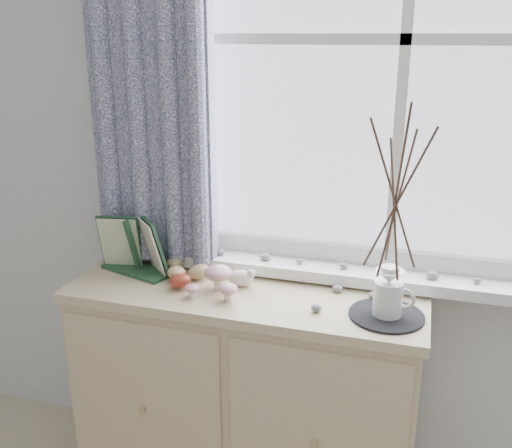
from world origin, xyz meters
name	(u,v)px	position (x,y,z in m)	size (l,w,h in m)	color
sideboard	(246,396)	(-0.15, 1.75, 0.43)	(1.20, 0.45, 0.85)	beige
botanical_book	(131,247)	(-0.57, 1.74, 0.96)	(0.31, 0.13, 0.21)	#20432A
toadstool_cluster	(217,279)	(-0.23, 1.69, 0.90)	(0.18, 0.15, 0.09)	silver
wooden_eggs	(182,272)	(-0.38, 1.75, 0.88)	(0.17, 0.18, 0.08)	tan
songbird_figurine	(241,277)	(-0.17, 1.77, 0.88)	(0.12, 0.06, 0.06)	white
crocheted_doily	(386,315)	(0.32, 1.69, 0.85)	(0.23, 0.23, 0.01)	black
twig_pitcher	(396,196)	(0.32, 1.69, 1.23)	(0.28, 0.28, 0.66)	silver
sideboard_pebbles	(343,297)	(0.18, 1.76, 0.86)	(0.33, 0.23, 0.02)	gray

